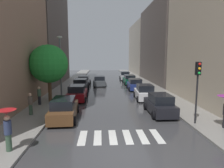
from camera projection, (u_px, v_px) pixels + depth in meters
ground_plane at (108, 85)px, 33.58m from camera, size 28.00×72.00×0.04m
sidewalk_left at (69, 85)px, 33.21m from camera, size 3.00×72.00×0.15m
sidewalk_right at (146, 84)px, 33.93m from camera, size 3.00×72.00×0.15m
crosswalk_stripes at (120, 137)px, 11.96m from camera, size 4.95×2.20×0.01m
building_left_mid at (42, 21)px, 33.73m from camera, size 6.00×16.69×21.37m
building_right_mid at (166, 44)px, 37.05m from camera, size 6.00×18.13×14.34m
building_right_far at (144, 49)px, 55.60m from camera, size 6.00×18.02×13.64m
parked_car_left_nearest at (64, 109)px, 15.29m from camera, size 2.16×4.78×1.66m
parked_car_left_second at (77, 93)px, 21.81m from camera, size 2.11×4.31×1.70m
parked_car_left_third at (81, 85)px, 27.30m from camera, size 2.08×4.54×1.78m
parked_car_left_fourth at (84, 81)px, 33.43m from camera, size 2.12×4.60×1.57m
parked_car_right_nearest at (160, 105)px, 16.57m from camera, size 2.00×4.24×1.72m
parked_car_right_second at (145, 93)px, 22.16m from camera, size 2.21×4.08×1.70m
parked_car_right_third at (135, 85)px, 28.57m from camera, size 2.11×4.04×1.63m
parked_car_right_fourth at (129, 80)px, 34.40m from camera, size 2.10×4.47×1.63m
parked_car_right_fifth at (125, 76)px, 41.11m from camera, size 2.27×4.27×1.69m
car_midroad at (99, 81)px, 32.68m from camera, size 2.20×4.45×1.63m
pedestrian_foreground at (39, 95)px, 19.19m from camera, size 0.36×0.36×1.78m
pedestrian_near_tree at (7, 122)px, 9.67m from camera, size 0.91×0.91×2.10m
pedestrian_by_kerb at (30, 103)px, 15.87m from camera, size 0.36×0.36×1.77m
street_tree_left at (49, 64)px, 20.10m from camera, size 3.88×3.88×5.85m
traffic_light_right_corner at (198, 79)px, 13.50m from camera, size 0.30×0.42×4.30m
lamp_post_left at (60, 63)px, 21.73m from camera, size 0.60×0.28×6.83m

